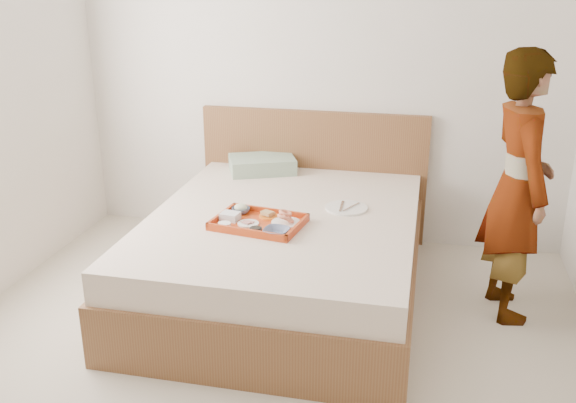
% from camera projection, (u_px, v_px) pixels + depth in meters
% --- Properties ---
extents(ground, '(3.50, 4.00, 0.01)m').
position_uv_depth(ground, '(243.00, 391.00, 3.07)').
color(ground, '#C1B4A3').
rests_on(ground, ground).
extents(wall_back, '(3.50, 0.01, 2.60)m').
position_uv_depth(wall_back, '(320.00, 61.00, 4.45)').
color(wall_back, silver).
rests_on(wall_back, ground).
extents(bed, '(1.65, 2.00, 0.53)m').
position_uv_depth(bed, '(284.00, 255.00, 3.90)').
color(bed, brown).
rests_on(bed, ground).
extents(headboard, '(1.65, 0.06, 0.95)m').
position_uv_depth(headboard, '(313.00, 175.00, 4.72)').
color(headboard, brown).
rests_on(headboard, ground).
extents(pillow, '(0.54, 0.46, 0.11)m').
position_uv_depth(pillow, '(262.00, 164.00, 4.58)').
color(pillow, gray).
rests_on(pillow, bed).
extents(tray, '(0.54, 0.43, 0.04)m').
position_uv_depth(tray, '(259.00, 222.00, 3.63)').
color(tray, '#AB2910').
rests_on(tray, bed).
extents(prawn_plate, '(0.19, 0.19, 0.01)m').
position_uv_depth(prawn_plate, '(286.00, 223.00, 3.63)').
color(prawn_plate, white).
rests_on(prawn_plate, tray).
extents(navy_bowl_big, '(0.16, 0.16, 0.03)m').
position_uv_depth(navy_bowl_big, '(276.00, 231.00, 3.48)').
color(navy_bowl_big, '#151E44').
rests_on(navy_bowl_big, tray).
extents(sauce_dish, '(0.08, 0.08, 0.03)m').
position_uv_depth(sauce_dish, '(256.00, 230.00, 3.50)').
color(sauce_dish, black).
rests_on(sauce_dish, tray).
extents(meat_plate, '(0.14, 0.14, 0.01)m').
position_uv_depth(meat_plate, '(248.00, 224.00, 3.62)').
color(meat_plate, white).
rests_on(meat_plate, tray).
extents(bread_plate, '(0.14, 0.14, 0.01)m').
position_uv_depth(bread_plate, '(269.00, 216.00, 3.73)').
color(bread_plate, orange).
rests_on(bread_plate, tray).
extents(salad_bowl, '(0.12, 0.12, 0.03)m').
position_uv_depth(salad_bowl, '(241.00, 210.00, 3.78)').
color(salad_bowl, '#151E44').
rests_on(salad_bowl, tray).
extents(plastic_tub, '(0.11, 0.10, 0.04)m').
position_uv_depth(plastic_tub, '(230.00, 216.00, 3.68)').
color(plastic_tub, silver).
rests_on(plastic_tub, tray).
extents(cheese_round, '(0.08, 0.08, 0.02)m').
position_uv_depth(cheese_round, '(224.00, 225.00, 3.58)').
color(cheese_round, white).
rests_on(cheese_round, tray).
extents(dinner_plate, '(0.32, 0.32, 0.01)m').
position_uv_depth(dinner_plate, '(346.00, 208.00, 3.89)').
color(dinner_plate, white).
rests_on(dinner_plate, bed).
extents(person, '(0.48, 0.63, 1.53)m').
position_uv_depth(person, '(518.00, 187.00, 3.54)').
color(person, beige).
rests_on(person, ground).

